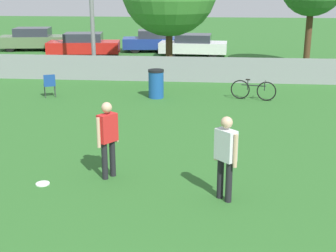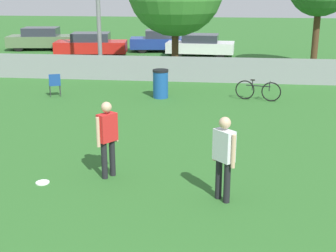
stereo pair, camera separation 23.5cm
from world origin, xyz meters
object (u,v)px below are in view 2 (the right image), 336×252
player_thrower_red (107,134)px  parked_car_olive (41,39)px  parked_car_red (91,44)px  trash_bin (161,84)px  parked_car_blue (162,41)px  parked_car_white (200,45)px  bicycle_sideline (258,90)px  player_receiver_white (224,153)px  folding_chair_sideline (55,83)px  frisbee_disc (43,182)px

player_thrower_red → parked_car_olive: 22.11m
parked_car_olive → parked_car_red: size_ratio=1.01×
trash_bin → parked_car_blue: (-1.56, 12.52, 0.13)m
parked_car_red → parked_car_white: 6.47m
parked_car_white → bicycle_sideline: bearing=-73.7°
player_receiver_white → parked_car_olive: bearing=165.3°
parked_car_white → parked_car_red: bearing=-169.8°
trash_bin → parked_car_olive: size_ratio=0.24×
parked_car_red → player_receiver_white: bearing=-74.6°
folding_chair_sideline → parked_car_red: bearing=-105.5°
player_receiver_white → player_thrower_red: size_ratio=1.00×
parked_car_olive → parked_car_red: (3.96, -2.32, -0.03)m
folding_chair_sideline → parked_car_white: parked_car_white is taller
frisbee_disc → folding_chair_sideline: bearing=107.9°
parked_car_white → player_receiver_white: bearing=-83.1°
trash_bin → player_receiver_white: bearing=-74.4°
folding_chair_sideline → parked_car_white: size_ratio=0.22×
player_receiver_white → trash_bin: player_receiver_white is taller
folding_chair_sideline → parked_car_olive: bearing=-90.5°
trash_bin → folding_chair_sideline: bearing=-176.4°
player_thrower_red → parked_car_white: player_thrower_red is taller
player_receiver_white → frisbee_disc: 3.97m
player_receiver_white → trash_bin: (-2.37, 8.49, -0.46)m
parked_car_blue → parked_car_white: parked_car_blue is taller
folding_chair_sideline → trash_bin: (4.00, 0.25, 0.03)m
player_thrower_red → parked_car_blue: size_ratio=0.40×
parked_car_red → folding_chair_sideline: bearing=-89.3°
folding_chair_sideline → parked_car_blue: (2.44, 12.78, 0.16)m
player_thrower_red → frisbee_disc: 1.73m
parked_car_red → parked_car_white: bearing=0.1°
parked_car_olive → parked_car_red: bearing=-38.8°
parked_car_red → parked_car_white: (6.41, 0.86, -0.05)m
parked_car_olive → parked_car_red: 4.59m
folding_chair_sideline → bicycle_sideline: 7.59m
trash_bin → player_thrower_red: bearing=-91.0°
player_thrower_red → bicycle_sideline: player_thrower_red is taller
parked_car_olive → player_thrower_red: bearing=-73.5°
parked_car_red → parked_car_blue: 4.61m
player_thrower_red → parked_car_red: (-5.37, 17.73, -0.32)m
folding_chair_sideline → bicycle_sideline: size_ratio=0.53×
frisbee_disc → parked_car_blue: parked_car_blue is taller
player_thrower_red → parked_car_red: bearing=53.0°
bicycle_sideline → parked_car_red: size_ratio=0.38×
player_thrower_red → parked_car_red: 18.53m
bicycle_sideline → parked_car_red: bearing=145.3°
player_receiver_white → parked_car_red: size_ratio=0.39×
frisbee_disc → parked_car_white: bearing=82.9°
trash_bin → parked_car_white: 11.01m
player_receiver_white → bicycle_sideline: (1.22, 8.50, -0.63)m
folding_chair_sideline → parked_car_white: bearing=-137.4°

